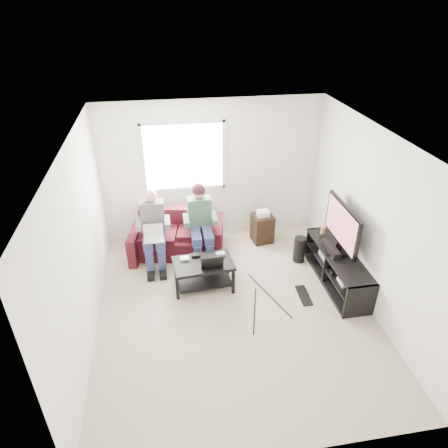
% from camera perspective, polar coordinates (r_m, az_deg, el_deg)
% --- Properties ---
extents(floor, '(4.50, 4.50, 0.00)m').
position_cam_1_polar(floor, '(6.15, 1.39, -11.90)').
color(floor, tan).
rests_on(floor, ground).
extents(ceiling, '(4.50, 4.50, 0.00)m').
position_cam_1_polar(ceiling, '(4.81, 1.78, 11.70)').
color(ceiling, white).
rests_on(ceiling, wall_back).
extents(wall_back, '(4.50, 0.00, 4.50)m').
position_cam_1_polar(wall_back, '(7.35, -1.73, 7.64)').
color(wall_back, silver).
rests_on(wall_back, floor).
extents(wall_front, '(4.50, 0.00, 4.50)m').
position_cam_1_polar(wall_front, '(3.71, 8.44, -20.03)').
color(wall_front, silver).
rests_on(wall_front, floor).
extents(wall_left, '(0.00, 4.50, 4.50)m').
position_cam_1_polar(wall_left, '(5.41, -19.78, -3.30)').
color(wall_left, silver).
rests_on(wall_left, floor).
extents(wall_right, '(0.00, 4.50, 4.50)m').
position_cam_1_polar(wall_right, '(6.03, 20.59, 0.16)').
color(wall_right, silver).
rests_on(wall_right, floor).
extents(window, '(1.48, 0.04, 1.28)m').
position_cam_1_polar(window, '(7.17, -5.76, 9.50)').
color(window, white).
rests_on(window, wall_back).
extents(sofa, '(1.77, 0.99, 0.77)m').
position_cam_1_polar(sofa, '(7.25, -6.65, -1.89)').
color(sofa, '#48121D').
rests_on(sofa, floor).
extents(person_left, '(0.40, 0.70, 1.31)m').
position_cam_1_polar(person_left, '(6.81, -10.07, -0.35)').
color(person_left, navy).
rests_on(person_left, sofa).
extents(person_right, '(0.40, 0.71, 1.35)m').
position_cam_1_polar(person_right, '(6.82, -3.40, 0.72)').
color(person_right, navy).
rests_on(person_right, sofa).
extents(laptop_silver, '(0.36, 0.29, 0.24)m').
position_cam_1_polar(laptop_silver, '(6.60, -10.02, -1.73)').
color(laptop_silver, silver).
rests_on(laptop_silver, person_left).
extents(coffee_table, '(0.97, 0.64, 0.46)m').
position_cam_1_polar(coffee_table, '(6.35, -2.96, -6.37)').
color(coffee_table, black).
rests_on(coffee_table, floor).
extents(laptop_black, '(0.35, 0.26, 0.24)m').
position_cam_1_polar(laptop_black, '(6.16, -1.82, -4.90)').
color(laptop_black, black).
rests_on(laptop_black, coffee_table).
extents(controller_a, '(0.15, 0.10, 0.04)m').
position_cam_1_polar(controller_a, '(6.35, -5.64, -4.93)').
color(controller_a, silver).
rests_on(controller_a, coffee_table).
extents(controller_b, '(0.14, 0.09, 0.04)m').
position_cam_1_polar(controller_b, '(6.41, -4.07, -4.48)').
color(controller_b, black).
rests_on(controller_b, coffee_table).
extents(controller_c, '(0.14, 0.10, 0.04)m').
position_cam_1_polar(controller_c, '(6.42, -0.49, -4.31)').
color(controller_c, gray).
rests_on(controller_c, coffee_table).
extents(tv_stand, '(0.52, 1.68, 0.56)m').
position_cam_1_polar(tv_stand, '(6.73, 15.93, -6.28)').
color(tv_stand, black).
rests_on(tv_stand, floor).
extents(tv, '(0.12, 1.10, 0.81)m').
position_cam_1_polar(tv, '(6.40, 16.51, -0.22)').
color(tv, black).
rests_on(tv, tv_stand).
extents(soundbar, '(0.12, 0.50, 0.10)m').
position_cam_1_polar(soundbar, '(6.56, 15.06, -3.38)').
color(soundbar, black).
rests_on(soundbar, tv_stand).
extents(drink_cup, '(0.08, 0.08, 0.12)m').
position_cam_1_polar(drink_cup, '(6.99, 13.96, -0.89)').
color(drink_cup, '#AB7149').
rests_on(drink_cup, tv_stand).
extents(console_white, '(0.30, 0.22, 0.06)m').
position_cam_1_polar(console_white, '(6.41, 17.43, -7.82)').
color(console_white, silver).
rests_on(console_white, tv_stand).
extents(console_grey, '(0.34, 0.26, 0.08)m').
position_cam_1_polar(console_grey, '(6.90, 15.05, -4.27)').
color(console_grey, gray).
rests_on(console_grey, tv_stand).
extents(console_black, '(0.38, 0.30, 0.07)m').
position_cam_1_polar(console_black, '(6.65, 16.19, -5.98)').
color(console_black, black).
rests_on(console_black, tv_stand).
extents(subwoofer, '(0.21, 0.21, 0.47)m').
position_cam_1_polar(subwoofer, '(7.10, 10.72, -3.59)').
color(subwoofer, black).
rests_on(subwoofer, floor).
extents(keyboard_floor, '(0.17, 0.48, 0.03)m').
position_cam_1_polar(keyboard_floor, '(6.47, 11.32, -9.95)').
color(keyboard_floor, black).
rests_on(keyboard_floor, floor).
extents(end_table, '(0.36, 0.36, 0.64)m').
position_cam_1_polar(end_table, '(7.54, 5.49, -0.48)').
color(end_table, black).
rests_on(end_table, floor).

